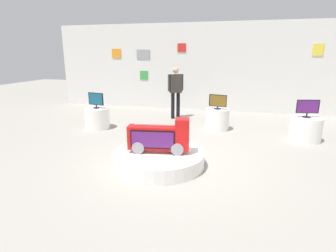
% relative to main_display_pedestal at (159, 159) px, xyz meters
% --- Properties ---
extents(ground_plane, '(30.00, 30.00, 0.00)m').
position_rel_main_display_pedestal_xyz_m(ground_plane, '(0.26, 0.35, -0.14)').
color(ground_plane, '#9E998E').
extents(back_wall_display, '(12.31, 0.13, 3.26)m').
position_rel_main_display_pedestal_xyz_m(back_wall_display, '(0.25, 5.75, 1.49)').
color(back_wall_display, silver).
rests_on(back_wall_display, ground).
extents(main_display_pedestal, '(1.80, 1.80, 0.28)m').
position_rel_main_display_pedestal_xyz_m(main_display_pedestal, '(0.00, 0.00, 0.00)').
color(main_display_pedestal, white).
rests_on(main_display_pedestal, ground).
extents(novelty_firetruck_tv, '(1.21, 0.47, 0.69)m').
position_rel_main_display_pedestal_xyz_m(novelty_firetruck_tv, '(0.02, -0.00, 0.42)').
color(novelty_firetruck_tv, gray).
rests_on(novelty_firetruck_tv, main_display_pedestal).
extents(display_pedestal_left_rear, '(0.79, 0.79, 0.61)m').
position_rel_main_display_pedestal_xyz_m(display_pedestal_left_rear, '(3.13, 2.46, 0.16)').
color(display_pedestal_left_rear, white).
rests_on(display_pedestal_left_rear, ground).
extents(tv_on_left_rear, '(0.55, 0.20, 0.45)m').
position_rel_main_display_pedestal_xyz_m(tv_on_left_rear, '(3.13, 2.46, 0.72)').
color(tv_on_left_rear, black).
rests_on(tv_on_left_rear, display_pedestal_left_rear).
extents(display_pedestal_center_rear, '(0.72, 0.72, 0.61)m').
position_rel_main_display_pedestal_xyz_m(display_pedestal_center_rear, '(-2.54, 2.20, 0.16)').
color(display_pedestal_center_rear, white).
rests_on(display_pedestal_center_rear, ground).
extents(tv_on_center_rear, '(0.51, 0.17, 0.45)m').
position_rel_main_display_pedestal_xyz_m(tv_on_center_rear, '(-2.54, 2.20, 0.72)').
color(tv_on_center_rear, black).
rests_on(tv_on_center_rear, display_pedestal_center_rear).
extents(display_pedestal_right_rear, '(0.69, 0.69, 0.61)m').
position_rel_main_display_pedestal_xyz_m(display_pedestal_right_rear, '(0.88, 2.97, 0.16)').
color(display_pedestal_right_rear, white).
rests_on(display_pedestal_right_rear, ground).
extents(tv_on_right_rear, '(0.50, 0.19, 0.41)m').
position_rel_main_display_pedestal_xyz_m(tv_on_right_rear, '(0.89, 2.96, 0.69)').
color(tv_on_right_rear, black).
rests_on(tv_on_right_rear, display_pedestal_right_rear).
extents(shopper_browsing_near_truck, '(0.46, 0.39, 1.72)m').
position_rel_main_display_pedestal_xyz_m(shopper_browsing_near_truck, '(-0.61, 4.07, 0.87)').
color(shopper_browsing_near_truck, black).
rests_on(shopper_browsing_near_truck, ground).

